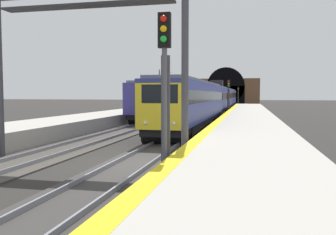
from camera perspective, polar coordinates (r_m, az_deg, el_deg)
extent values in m
plane|color=#282623|center=(14.11, -5.29, -7.56)|extent=(320.00, 320.00, 0.00)
cube|color=#ADA89E|center=(13.35, 12.54, -6.18)|extent=(112.00, 4.43, 0.96)
cube|color=yellow|center=(13.42, 4.14, -3.95)|extent=(112.00, 0.50, 0.01)
cube|color=#383533|center=(14.10, -5.29, -7.44)|extent=(160.00, 2.62, 0.06)
cube|color=gray|center=(14.32, -8.04, -6.86)|extent=(160.00, 0.07, 0.15)
cube|color=gray|center=(13.88, -2.45, -7.17)|extent=(160.00, 0.07, 0.15)
cube|color=#423D38|center=(16.07, -20.94, -6.29)|extent=(160.00, 2.98, 0.06)
cube|color=gray|center=(16.46, -23.04, -5.74)|extent=(160.00, 0.07, 0.15)
cube|color=gray|center=(15.67, -18.75, -6.11)|extent=(160.00, 0.07, 0.15)
cube|color=navy|center=(28.61, 4.07, 2.70)|extent=(20.87, 3.07, 2.67)
cube|color=black|center=(28.61, 4.08, 3.41)|extent=(20.04, 3.09, 0.78)
cube|color=slate|center=(28.62, 4.09, 5.57)|extent=(20.24, 2.65, 0.20)
cube|color=black|center=(28.68, 4.06, -0.32)|extent=(20.45, 2.73, 0.48)
cylinder|color=black|center=(19.59, -0.46, -3.09)|extent=(0.90, 2.54, 0.86)
cylinder|color=black|center=(21.33, 0.71, -2.53)|extent=(0.90, 2.54, 0.86)
cylinder|color=black|center=(36.14, 6.03, 0.02)|extent=(0.90, 2.54, 0.86)
cylinder|color=black|center=(37.92, 6.39, 0.19)|extent=(0.90, 2.54, 0.86)
cube|color=yellow|center=(18.38, -1.31, 1.76)|extent=(0.16, 2.64, 2.43)
cube|color=black|center=(18.32, -1.35, 3.79)|extent=(0.07, 1.93, 0.96)
sphere|color=#F2EACC|center=(18.20, 0.95, -0.99)|extent=(0.20, 0.20, 0.20)
sphere|color=#F2EACC|center=(18.58, -3.61, -0.90)|extent=(0.20, 0.20, 0.20)
cube|color=navy|center=(49.87, 7.76, 3.11)|extent=(20.87, 3.07, 2.67)
cube|color=black|center=(49.87, 7.77, 3.41)|extent=(20.04, 3.09, 0.80)
cube|color=slate|center=(49.88, 7.78, 4.76)|extent=(20.24, 2.65, 0.20)
cube|color=black|center=(49.91, 7.75, 1.38)|extent=(20.45, 2.73, 0.48)
cylinder|color=black|center=(40.95, 6.46, 0.45)|extent=(0.90, 2.54, 0.86)
cylinder|color=black|center=(42.73, 6.76, 0.59)|extent=(0.90, 2.54, 0.86)
cylinder|color=black|center=(57.13, 8.48, 1.36)|extent=(0.90, 2.54, 0.86)
cylinder|color=black|center=(58.92, 8.64, 1.43)|extent=(0.90, 2.54, 0.86)
cube|color=navy|center=(71.22, 9.24, 3.28)|extent=(20.87, 3.07, 2.67)
cube|color=black|center=(71.22, 9.25, 3.54)|extent=(20.04, 3.09, 0.95)
cube|color=slate|center=(71.22, 9.26, 4.43)|extent=(20.24, 2.65, 0.20)
cube|color=black|center=(71.24, 9.23, 2.06)|extent=(20.45, 2.73, 0.48)
cylinder|color=black|center=(62.02, 8.58, 1.54)|extent=(0.90, 2.54, 0.86)
cylinder|color=black|center=(63.81, 8.72, 1.60)|extent=(0.90, 2.54, 0.86)
cylinder|color=black|center=(78.71, 9.64, 1.99)|extent=(0.90, 2.54, 0.86)
cylinder|color=black|center=(80.50, 9.73, 2.03)|extent=(0.90, 2.54, 0.86)
cube|color=black|center=(49.89, 7.78, 5.39)|extent=(1.33, 1.67, 0.90)
cube|color=navy|center=(40.23, 0.03, 3.16)|extent=(20.56, 3.44, 2.77)
cube|color=black|center=(40.23, 0.03, 3.65)|extent=(19.74, 3.45, 0.90)
cube|color=slate|center=(40.25, 0.03, 5.28)|extent=(19.93, 3.00, 0.20)
cube|color=black|center=(40.28, 0.03, 0.93)|extent=(20.14, 3.09, 0.51)
cylinder|color=black|center=(48.94, 2.59, 1.04)|extent=(1.00, 2.66, 0.92)
cylinder|color=black|center=(47.18, 2.15, 0.94)|extent=(1.00, 2.66, 0.92)
cylinder|color=black|center=(33.50, -2.96, -0.20)|extent=(1.00, 2.66, 0.92)
cylinder|color=black|center=(31.79, -3.92, -0.42)|extent=(1.00, 2.66, 0.92)
cube|color=yellow|center=(50.26, 2.92, 3.11)|extent=(0.20, 2.75, 2.48)
cube|color=black|center=(50.31, 2.94, 3.90)|extent=(0.10, 2.00, 1.00)
sphere|color=#F2EACC|center=(50.50, 2.06, 2.10)|extent=(0.20, 0.20, 0.20)
sphere|color=#F2EACC|center=(50.19, 3.82, 2.09)|extent=(0.20, 0.20, 0.20)
cube|color=navy|center=(60.92, 4.37, 3.35)|extent=(20.56, 3.44, 2.77)
cube|color=black|center=(60.92, 4.37, 3.80)|extent=(19.74, 3.45, 0.78)
cube|color=slate|center=(60.93, 4.38, 4.74)|extent=(19.93, 3.00, 0.20)
cube|color=black|center=(60.95, 4.36, 1.87)|extent=(20.14, 3.09, 0.51)
cylinder|color=black|center=(69.95, 5.65, 1.84)|extent=(1.00, 2.66, 0.92)
cylinder|color=black|center=(68.17, 5.42, 1.79)|extent=(1.00, 2.66, 0.92)
cylinder|color=black|center=(53.79, 3.01, 1.28)|extent=(1.00, 2.66, 0.92)
cylinder|color=black|center=(52.03, 2.63, 1.20)|extent=(1.00, 2.66, 0.92)
cube|color=navy|center=(81.78, 6.50, 3.43)|extent=(20.56, 3.44, 2.77)
cube|color=black|center=(81.78, 6.51, 3.78)|extent=(19.74, 3.45, 0.83)
cube|color=slate|center=(81.79, 6.51, 4.47)|extent=(19.93, 3.00, 0.20)
cube|color=black|center=(81.81, 6.50, 2.33)|extent=(20.14, 3.09, 0.51)
cylinder|color=black|center=(90.81, 7.27, 2.26)|extent=(1.00, 2.66, 0.92)
cylinder|color=black|center=(89.03, 7.13, 2.23)|extent=(1.00, 2.66, 0.92)
cylinder|color=black|center=(74.62, 5.73, 1.95)|extent=(1.00, 2.66, 0.92)
cylinder|color=black|center=(72.84, 5.52, 1.91)|extent=(1.00, 2.66, 0.92)
cube|color=black|center=(60.94, 4.38, 5.26)|extent=(1.35, 1.75, 0.90)
cylinder|color=#4C4C54|center=(10.93, -0.55, 0.16)|extent=(0.16, 0.16, 4.16)
cube|color=black|center=(11.08, -0.56, 13.72)|extent=(0.20, 0.38, 1.05)
cube|color=#4C4C54|center=(11.07, -0.39, 0.20)|extent=(0.04, 0.28, 3.74)
sphere|color=red|center=(11.01, -0.72, 15.50)|extent=(0.20, 0.20, 0.20)
sphere|color=yellow|center=(10.96, -0.72, 13.97)|extent=(0.20, 0.20, 0.20)
sphere|color=green|center=(10.91, -0.72, 12.42)|extent=(0.20, 0.20, 0.20)
cylinder|color=#38383D|center=(46.59, 9.61, 2.48)|extent=(0.16, 0.16, 3.56)
cube|color=black|center=(46.60, 9.64, 5.31)|extent=(0.20, 0.38, 1.05)
cube|color=#38383D|center=(46.73, 9.62, 2.48)|extent=(0.04, 0.28, 3.20)
sphere|color=red|center=(46.48, 9.64, 5.72)|extent=(0.20, 0.20, 0.20)
sphere|color=yellow|center=(46.47, 9.63, 5.35)|extent=(0.20, 0.20, 0.20)
sphere|color=green|center=(46.46, 9.63, 4.98)|extent=(0.20, 0.20, 0.20)
cylinder|color=#38383D|center=(90.97, 11.12, 3.05)|extent=(0.16, 0.16, 3.56)
cube|color=black|center=(90.98, 11.14, 4.50)|extent=(0.20, 0.38, 1.05)
cube|color=#38383D|center=(91.11, 11.12, 3.05)|extent=(0.04, 0.28, 3.20)
sphere|color=red|center=(90.85, 11.14, 4.71)|extent=(0.20, 0.20, 0.20)
sphere|color=yellow|center=(90.85, 11.13, 4.52)|extent=(0.20, 0.20, 0.20)
sphere|color=green|center=(90.85, 11.13, 4.33)|extent=(0.20, 0.20, 0.20)
cylinder|color=#3F3F47|center=(17.41, -25.26, 5.52)|extent=(0.28, 0.28, 6.82)
cylinder|color=#3F3F47|center=(13.97, 2.71, 6.40)|extent=(0.28, 0.28, 6.82)
cube|color=#2D2D33|center=(15.65, -13.01, 16.99)|extent=(0.70, 7.43, 0.08)
cube|color=brown|center=(107.69, 9.22, 4.18)|extent=(2.84, 19.51, 7.37)
cube|color=black|center=(106.22, 9.16, 3.59)|extent=(0.12, 10.92, 5.16)
cylinder|color=black|center=(106.25, 9.18, 4.98)|extent=(0.12, 10.92, 10.92)
cylinder|color=#595B60|center=(64.70, -1.37, 4.47)|extent=(0.22, 0.22, 7.18)
cylinder|color=#595B60|center=(64.54, -0.36, 7.13)|extent=(0.08, 2.34, 0.08)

